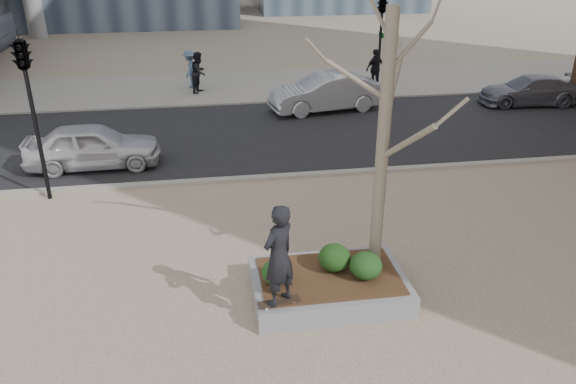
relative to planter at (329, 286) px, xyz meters
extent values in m
plane|color=tan|center=(-1.00, 0.00, -0.23)|extent=(120.00, 120.00, 0.00)
cube|color=black|center=(-1.00, 10.00, -0.21)|extent=(60.00, 8.00, 0.02)
cube|color=gray|center=(-1.00, 17.00, -0.21)|extent=(60.00, 6.00, 0.02)
cube|color=gray|center=(0.00, 0.00, 0.00)|extent=(3.00, 2.00, 0.45)
cube|color=#382314|center=(0.00, 0.00, 0.25)|extent=(2.70, 1.70, 0.04)
ellipsoid|color=#173611|center=(-1.05, -0.10, 0.51)|extent=(0.56, 0.56, 0.48)
ellipsoid|color=black|center=(0.14, 0.18, 0.54)|extent=(0.64, 0.64, 0.54)
ellipsoid|color=#113615|center=(0.67, -0.19, 0.53)|extent=(0.63, 0.63, 0.53)
imported|color=black|center=(-1.10, -0.75, 1.26)|extent=(0.83, 0.80, 1.93)
imported|color=silver|center=(-5.60, 7.72, 0.47)|extent=(4.02, 1.69, 1.36)
imported|color=#A6A8AE|center=(2.69, 12.50, 0.53)|extent=(4.67, 2.27, 1.48)
imported|color=slate|center=(11.26, 12.05, 0.39)|extent=(4.25, 2.05, 1.19)
imported|color=black|center=(-2.27, 16.16, 0.70)|extent=(0.98, 1.08, 1.80)
imported|color=#486482|center=(-2.69, 17.11, 0.65)|extent=(0.84, 1.21, 1.70)
imported|color=black|center=(5.72, 15.69, 0.69)|extent=(1.13, 0.80, 1.78)
camera|label=1|loc=(-2.24, -9.04, 6.36)|focal=35.00mm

